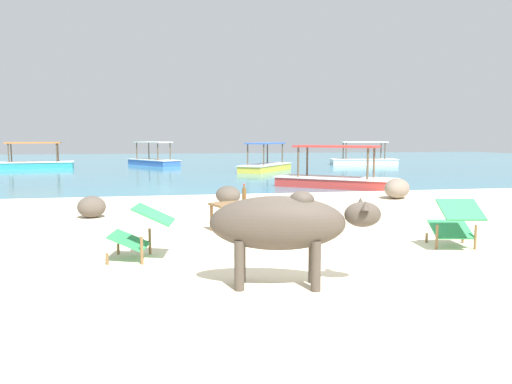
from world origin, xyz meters
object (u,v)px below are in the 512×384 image
(deck_chair_near, at_px, (455,221))
(boat_yellow, at_px, (266,165))
(low_bench_table, at_px, (235,207))
(bottle, at_px, (244,194))
(boat_red, at_px, (335,179))
(cow, at_px, (282,224))
(boat_white, at_px, (364,160))
(boat_blue, at_px, (153,160))
(boat_teal, at_px, (34,163))
(deck_chair_far, at_px, (141,229))

(deck_chair_near, bearing_deg, boat_yellow, 9.76)
(low_bench_table, bearing_deg, bottle, 8.56)
(deck_chair_near, height_order, boat_red, boat_red)
(deck_chair_near, xyz_separation_m, boat_red, (1.22, 8.19, -0.13))
(cow, relative_size, low_bench_table, 2.03)
(low_bench_table, relative_size, deck_chair_near, 1.01)
(cow, bearing_deg, bottle, 99.94)
(boat_yellow, xyz_separation_m, boat_white, (6.43, 4.01, 0.00))
(boat_blue, distance_m, boat_teal, 5.94)
(low_bench_table, relative_size, boat_teal, 0.23)
(cow, bearing_deg, boat_blue, 106.73)
(low_bench_table, distance_m, boat_white, 20.30)
(boat_yellow, distance_m, boat_red, 7.46)
(boat_red, bearing_deg, boat_yellow, 132.62)
(low_bench_table, xyz_separation_m, boat_blue, (-1.85, 19.36, -0.13))
(boat_white, relative_size, boat_red, 1.05)
(cow, height_order, boat_blue, boat_blue)
(deck_chair_far, distance_m, boat_teal, 20.48)
(bottle, xyz_separation_m, boat_white, (9.58, 17.71, -0.33))
(cow, xyz_separation_m, boat_red, (3.94, 9.40, -0.40))
(cow, relative_size, boat_white, 0.46)
(boat_white, bearing_deg, bottle, -109.80)
(boat_teal, bearing_deg, cow, -77.56)
(bottle, bearing_deg, boat_teal, 113.62)
(cow, xyz_separation_m, boat_blue, (-1.91, 22.39, -0.40))
(deck_chair_near, relative_size, boat_yellow, 0.23)
(boat_white, xyz_separation_m, boat_teal, (-17.36, 0.07, 0.00))
(low_bench_table, relative_size, boat_blue, 0.23)
(cow, height_order, deck_chair_near, cow)
(low_bench_table, distance_m, boat_teal, 19.43)
(cow, bearing_deg, deck_chair_far, 148.34)
(deck_chair_far, bearing_deg, bottle, -123.58)
(low_bench_table, bearing_deg, cow, -110.96)
(boat_yellow, xyz_separation_m, boat_red, (0.68, -7.42, 0.00))
(cow, xyz_separation_m, deck_chair_near, (2.72, 1.21, -0.26))
(deck_chair_near, height_order, deck_chair_far, same)
(deck_chair_far, distance_m, boat_white, 22.42)
(deck_chair_far, bearing_deg, cow, 145.08)
(boat_teal, distance_m, boat_red, 16.34)
(bottle, distance_m, deck_chair_near, 3.25)
(boat_red, bearing_deg, boat_white, 100.70)
(deck_chair_far, distance_m, boat_yellow, 16.14)
(low_bench_table, distance_m, deck_chair_near, 3.32)
(boat_blue, height_order, boat_white, same)
(bottle, bearing_deg, deck_chair_far, -132.15)
(deck_chair_near, bearing_deg, boat_white, -7.81)
(boat_yellow, height_order, boat_white, same)
(deck_chair_far, bearing_deg, boat_white, -111.26)
(low_bench_table, bearing_deg, boat_white, 39.17)
(cow, distance_m, boat_red, 10.20)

